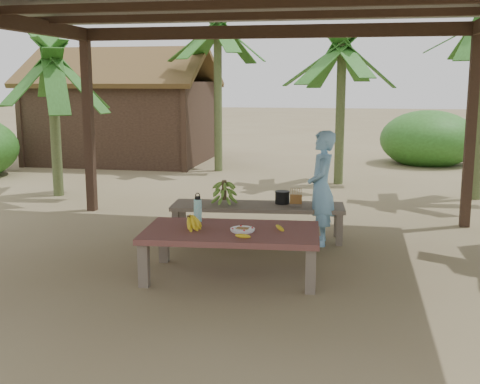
% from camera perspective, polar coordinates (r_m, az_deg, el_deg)
% --- Properties ---
extents(ground, '(80.00, 80.00, 0.00)m').
position_cam_1_polar(ground, '(6.81, -0.25, -6.71)').
color(ground, brown).
rests_on(ground, ground).
extents(pavilion, '(6.60, 5.60, 2.95)m').
position_cam_1_polar(pavilion, '(6.54, -0.42, 17.19)').
color(pavilion, black).
rests_on(pavilion, ground).
extents(work_table, '(1.87, 1.14, 0.50)m').
position_cam_1_polar(work_table, '(6.24, -0.83, -4.18)').
color(work_table, brown).
rests_on(work_table, ground).
extents(bench, '(2.25, 0.81, 0.45)m').
position_cam_1_polar(bench, '(7.73, 1.70, -1.61)').
color(bench, brown).
rests_on(bench, ground).
extents(ripe_banana_bunch, '(0.30, 0.28, 0.16)m').
position_cam_1_polar(ripe_banana_bunch, '(6.25, -4.92, -2.82)').
color(ripe_banana_bunch, yellow).
rests_on(ripe_banana_bunch, work_table).
extents(plate, '(0.25, 0.25, 0.04)m').
position_cam_1_polar(plate, '(6.15, 0.24, -3.60)').
color(plate, white).
rests_on(plate, work_table).
extents(loose_banana_front, '(0.16, 0.10, 0.04)m').
position_cam_1_polar(loose_banana_front, '(5.89, 0.29, -4.20)').
color(loose_banana_front, yellow).
rests_on(loose_banana_front, work_table).
extents(loose_banana_side, '(0.14, 0.16, 0.04)m').
position_cam_1_polar(loose_banana_side, '(6.22, 3.81, -3.42)').
color(loose_banana_side, yellow).
rests_on(loose_banana_side, work_table).
extents(water_flask, '(0.09, 0.09, 0.32)m').
position_cam_1_polar(water_flask, '(6.57, -4.03, -1.66)').
color(water_flask, '#44D5CF').
rests_on(water_flask, work_table).
extents(green_banana_stalk, '(0.31, 0.31, 0.33)m').
position_cam_1_polar(green_banana_stalk, '(7.73, -1.50, 0.04)').
color(green_banana_stalk, '#598C2D').
rests_on(green_banana_stalk, bench).
extents(cooking_pot, '(0.18, 0.18, 0.16)m').
position_cam_1_polar(cooking_pot, '(7.79, 4.03, -0.54)').
color(cooking_pot, black).
rests_on(cooking_pot, bench).
extents(skewer_rack, '(0.19, 0.10, 0.24)m').
position_cam_1_polar(skewer_rack, '(7.63, 5.33, -0.47)').
color(skewer_rack, '#A57F47').
rests_on(skewer_rack, bench).
extents(woman, '(0.39, 0.55, 1.42)m').
position_cam_1_polar(woman, '(7.48, 7.72, 0.35)').
color(woman, '#6DA5CF').
rests_on(woman, ground).
extents(hut, '(4.40, 3.43, 2.85)m').
position_cam_1_polar(hut, '(15.53, -10.90, 6.93)').
color(hut, black).
rests_on(hut, ground).
extents(banana_plant_n, '(1.80, 1.80, 2.92)m').
position_cam_1_polar(banana_plant_n, '(11.97, 9.64, 12.35)').
color(banana_plant_n, '#596638').
rests_on(banana_plant_n, ground).
extents(banana_plant_nw, '(1.80, 1.80, 3.46)m').
position_cam_1_polar(banana_plant_nw, '(13.61, -2.14, 14.47)').
color(banana_plant_nw, '#596638').
rests_on(banana_plant_nw, ground).
extents(banana_plant_w, '(1.80, 1.80, 2.59)m').
position_cam_1_polar(banana_plant_w, '(11.05, -17.38, 10.55)').
color(banana_plant_w, '#596638').
rests_on(banana_plant_w, ground).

